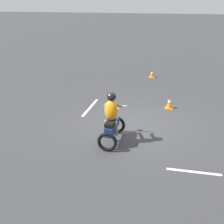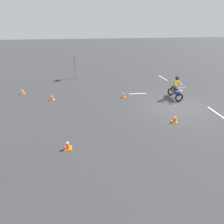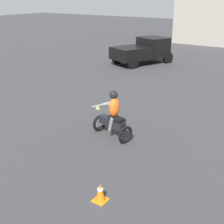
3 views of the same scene
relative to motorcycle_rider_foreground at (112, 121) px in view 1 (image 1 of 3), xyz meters
name	(u,v)px [view 1 (image 1 of 3)]	position (x,y,z in m)	size (l,w,h in m)	color
ground_plane	(133,125)	(-1.42, 0.50, -0.73)	(120.00, 120.00, 0.00)	#333335
motorcycle_rider_foreground	(112,121)	(0.00, 0.00, 0.00)	(1.52, 0.70, 1.66)	black
traffic_cone_near_right	(169,104)	(-3.39, 1.72, -0.52)	(0.32, 0.32, 0.43)	orange
traffic_cone_mid_left	(152,74)	(-8.12, 0.72, -0.55)	(0.32, 0.32, 0.38)	orange
lane_stripe_n	(194,172)	(1.31, 2.44, -0.72)	(0.10, 1.42, 0.01)	silver
lane_stripe_w	(90,107)	(-2.91, -1.44, -0.72)	(0.10, 2.04, 0.01)	silver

